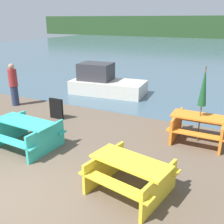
{
  "coord_description": "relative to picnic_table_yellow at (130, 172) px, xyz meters",
  "views": [
    {
      "loc": [
        3.84,
        -3.01,
        3.43
      ],
      "look_at": [
        0.63,
        3.47,
        0.85
      ],
      "focal_mm": 42.0,
      "sensor_mm": 36.0,
      "label": 1
    }
  ],
  "objects": [
    {
      "name": "umbrella_darkgreen",
      "position": [
        0.88,
        3.13,
        1.2
      ],
      "size": [
        0.23,
        0.23,
        2.22
      ],
      "color": "brown",
      "rests_on": "ground_plane"
    },
    {
      "name": "far_treeline",
      "position": [
        -2.11,
        49.28,
        1.56
      ],
      "size": [
        80.0,
        1.6,
        4.0
      ],
      "color": "#284723",
      "rests_on": "water"
    },
    {
      "name": "person",
      "position": [
        -6.56,
        3.28,
        0.43
      ],
      "size": [
        0.35,
        0.35,
        1.74
      ],
      "color": "#283351",
      "rests_on": "ground_plane"
    },
    {
      "name": "picnic_table_yellow",
      "position": [
        0.0,
        0.0,
        0.0
      ],
      "size": [
        1.87,
        1.67,
        0.72
      ],
      "rotation": [
        0.0,
        0.0,
        -0.19
      ],
      "color": "yellow",
      "rests_on": "ground_plane"
    },
    {
      "name": "ground_plane",
      "position": [
        -2.11,
        -1.33,
        -0.44
      ],
      "size": [
        60.0,
        60.0,
        0.0
      ],
      "primitive_type": "plane",
      "color": "brown"
    },
    {
      "name": "boat",
      "position": [
        -4.07,
        6.59,
        0.08
      ],
      "size": [
        3.64,
        1.96,
        1.44
      ],
      "rotation": [
        0.0,
        0.0,
        0.09
      ],
      "color": "beige",
      "rests_on": "water"
    },
    {
      "name": "picnic_table_orange",
      "position": [
        0.88,
        3.13,
        0.03
      ],
      "size": [
        1.6,
        1.38,
        0.79
      ],
      "rotation": [
        0.0,
        0.0,
        -0.0
      ],
      "color": "orange",
      "rests_on": "ground_plane"
    },
    {
      "name": "water",
      "position": [
        -2.11,
        29.28,
        -0.44
      ],
      "size": [
        60.0,
        50.0,
        0.0
      ],
      "color": "#425B6B",
      "rests_on": "ground_plane"
    },
    {
      "name": "signboard",
      "position": [
        -4.03,
        2.77,
        -0.07
      ],
      "size": [
        0.55,
        0.08,
        0.75
      ],
      "color": "black",
      "rests_on": "ground_plane"
    },
    {
      "name": "picnic_table_teal",
      "position": [
        -3.38,
        0.58,
        0.03
      ],
      "size": [
        1.85,
        1.49,
        0.79
      ],
      "rotation": [
        0.0,
        0.0,
        -0.06
      ],
      "color": "#33B7A8",
      "rests_on": "ground_plane"
    }
  ]
}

